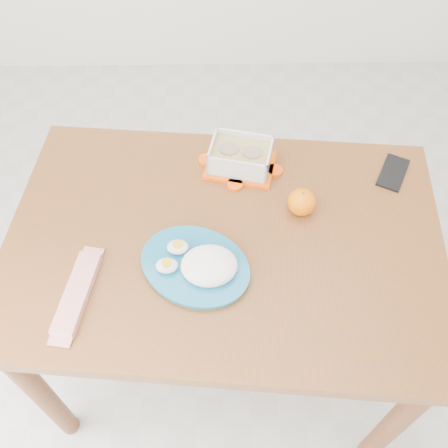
{
  "coord_description": "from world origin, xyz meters",
  "views": [
    {
      "loc": [
        0.09,
        -0.76,
        1.82
      ],
      "look_at": [
        0.1,
        -0.02,
        0.81
      ],
      "focal_mm": 40.0,
      "sensor_mm": 36.0,
      "label": 1
    }
  ],
  "objects_px": {
    "food_container": "(240,157)",
    "rice_plate": "(199,264)",
    "orange_fruit": "(302,202)",
    "dining_table": "(224,259)",
    "smartphone": "(393,172)"
  },
  "relations": [
    {
      "from": "dining_table",
      "to": "rice_plate",
      "type": "relative_size",
      "value": 3.18
    },
    {
      "from": "food_container",
      "to": "smartphone",
      "type": "height_order",
      "value": "food_container"
    },
    {
      "from": "food_container",
      "to": "rice_plate",
      "type": "xyz_separation_m",
      "value": [
        -0.11,
        -0.35,
        -0.02
      ]
    },
    {
      "from": "food_container",
      "to": "orange_fruit",
      "type": "distance_m",
      "value": 0.23
    },
    {
      "from": "dining_table",
      "to": "orange_fruit",
      "type": "distance_m",
      "value": 0.27
    },
    {
      "from": "food_container",
      "to": "orange_fruit",
      "type": "xyz_separation_m",
      "value": [
        0.16,
        -0.17,
        -0.0
      ]
    },
    {
      "from": "food_container",
      "to": "orange_fruit",
      "type": "height_order",
      "value": "food_container"
    },
    {
      "from": "rice_plate",
      "to": "dining_table",
      "type": "bearing_deg",
      "value": 86.66
    },
    {
      "from": "dining_table",
      "to": "orange_fruit",
      "type": "relative_size",
      "value": 16.18
    },
    {
      "from": "dining_table",
      "to": "rice_plate",
      "type": "distance_m",
      "value": 0.17
    },
    {
      "from": "orange_fruit",
      "to": "rice_plate",
      "type": "bearing_deg",
      "value": -146.12
    },
    {
      "from": "food_container",
      "to": "orange_fruit",
      "type": "relative_size",
      "value": 2.95
    },
    {
      "from": "rice_plate",
      "to": "smartphone",
      "type": "xyz_separation_m",
      "value": [
        0.55,
        0.31,
        -0.02
      ]
    },
    {
      "from": "dining_table",
      "to": "smartphone",
      "type": "bearing_deg",
      "value": 29.49
    },
    {
      "from": "orange_fruit",
      "to": "rice_plate",
      "type": "relative_size",
      "value": 0.2
    }
  ]
}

